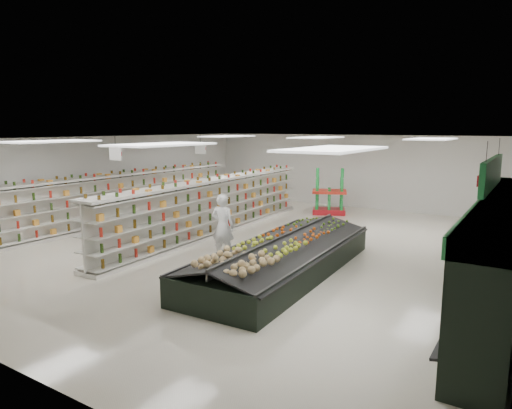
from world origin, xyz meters
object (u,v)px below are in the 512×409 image
Objects in this scene: gondola_center at (214,208)px; soda_endcap at (329,193)px; shopper_main at (223,227)px; shopper_background at (223,198)px; produce_island at (283,256)px; gondola_left at (129,199)px.

gondola_center is 6.12× the size of soda_endcap.
shopper_main is 0.99× the size of shopper_background.
produce_island is at bearing -34.08° from gondola_center.
produce_island is at bearing -145.43° from shopper_background.
soda_endcap reaches higher than produce_island.
gondola_left is at bearing 179.10° from gondola_center.
gondola_left is at bearing 163.22° from produce_island.
gondola_left reaches higher than gondola_center.
shopper_main reaches higher than soda_endcap.
shopper_background is at bearing 31.93° from gondola_left.
shopper_main is (-1.97, 0.22, 0.46)m from produce_island.
shopper_main is at bearing -158.52° from shopper_background.
gondola_left is 6.39m from shopper_main.
soda_endcap is (-2.15, 7.81, 0.41)m from produce_island.
gondola_center reaches higher than shopper_background.
gondola_left is 1.00× the size of gondola_center.
soda_endcap is 7.60m from shopper_main.
gondola_left reaches higher than shopper_background.
shopper_main reaches higher than produce_island.
gondola_center is at bearing -109.31° from soda_endcap.
gondola_center is at bearing 148.12° from produce_island.
shopper_background is (3.08, 1.82, 0.05)m from gondola_left.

